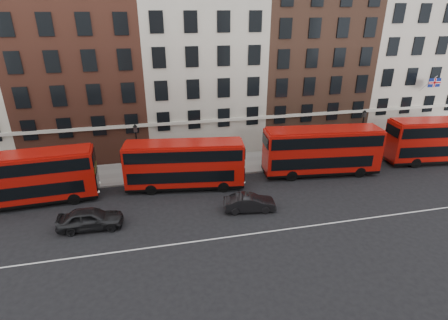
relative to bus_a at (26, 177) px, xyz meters
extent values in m
plane|color=black|center=(16.53, -6.30, -2.44)|extent=(120.00, 120.00, 0.00)
cube|color=gray|center=(16.53, 4.20, -2.36)|extent=(80.00, 5.00, 0.15)
cube|color=gray|center=(16.53, 1.70, -2.36)|extent=(80.00, 0.30, 0.16)
cube|color=white|center=(16.53, -8.30, -2.43)|extent=(70.00, 0.12, 0.01)
cube|color=brown|center=(3.73, 11.70, 8.56)|extent=(12.80, 10.00, 22.00)
cube|color=#AAA596|center=(16.53, 11.70, 7.06)|extent=(12.80, 10.00, 19.00)
cube|color=brown|center=(29.33, 11.70, 8.06)|extent=(12.80, 10.00, 21.00)
cube|color=#B9B0A0|center=(42.13, 11.70, 7.56)|extent=(12.80, 10.00, 20.00)
cube|color=#B81009|center=(0.04, 0.00, -0.06)|extent=(10.86, 3.12, 4.04)
cube|color=black|center=(0.04, 0.00, -1.95)|extent=(10.86, 3.16, 0.25)
cube|color=black|center=(-0.27, -0.01, -0.75)|extent=(9.64, 3.13, 1.07)
cube|color=black|center=(0.04, 0.00, 1.20)|extent=(10.46, 3.18, 1.02)
cube|color=#B81009|center=(0.04, 0.00, 2.01)|extent=(10.54, 2.90, 0.18)
cube|color=black|center=(5.44, 0.29, -0.85)|extent=(0.20, 2.25, 1.33)
cube|color=black|center=(5.44, 0.29, 0.24)|extent=(0.18, 1.95, 0.43)
cylinder|color=black|center=(3.57, -0.96, -1.92)|extent=(1.04, 0.34, 1.02)
cylinder|color=black|center=(3.45, 1.33, -1.92)|extent=(1.04, 0.34, 1.02)
cube|color=#B81009|center=(13.04, 0.00, -0.11)|extent=(10.76, 3.93, 3.95)
cube|color=black|center=(13.04, 0.00, -1.97)|extent=(10.76, 3.97, 0.24)
cube|color=black|center=(12.75, 0.04, -0.78)|extent=(9.58, 3.84, 1.05)
cube|color=black|center=(13.04, 0.00, 1.12)|extent=(10.37, 3.95, 1.00)
cube|color=#B81009|center=(13.04, 0.00, 1.92)|extent=(10.43, 3.69, 0.18)
cube|color=black|center=(18.29, -0.73, -0.88)|extent=(0.38, 2.19, 1.30)
cube|color=black|center=(18.29, -0.73, 0.19)|extent=(0.34, 1.90, 0.42)
cylinder|color=black|center=(16.26, -1.58, -1.94)|extent=(1.03, 0.42, 1.00)
cylinder|color=black|center=(16.57, 0.64, -1.94)|extent=(1.03, 0.42, 1.00)
cylinder|color=black|center=(9.91, -0.69, -1.94)|extent=(1.03, 0.42, 1.00)
cylinder|color=black|center=(10.22, 1.53, -1.94)|extent=(1.03, 0.42, 1.00)
cube|color=#B81009|center=(26.42, 0.00, 0.05)|extent=(11.43, 3.85, 4.22)
cube|color=black|center=(26.42, 0.00, -1.93)|extent=(11.43, 3.90, 0.26)
cube|color=black|center=(26.10, 0.04, -0.67)|extent=(10.16, 3.80, 1.12)
cube|color=black|center=(26.42, 0.00, 1.35)|extent=(11.01, 3.89, 1.07)
cube|color=#B81009|center=(26.42, 0.00, 2.21)|extent=(11.09, 3.61, 0.19)
cube|color=black|center=(32.04, -0.60, -0.78)|extent=(0.34, 2.34, 1.39)
cube|color=black|center=(32.04, -0.60, 0.36)|extent=(0.30, 2.03, 0.45)
cylinder|color=black|center=(29.90, -1.58, -1.90)|extent=(1.09, 0.41, 1.07)
cylinder|color=black|center=(30.16, 0.80, -1.90)|extent=(1.09, 0.41, 1.07)
cylinder|color=black|center=(23.11, -0.84, -1.90)|extent=(1.09, 0.41, 1.07)
cylinder|color=black|center=(23.37, 1.53, -1.90)|extent=(1.09, 0.41, 1.07)
cube|color=#B81009|center=(40.11, 0.00, 0.06)|extent=(11.49, 3.92, 4.24)
cube|color=black|center=(40.11, 0.00, -1.93)|extent=(11.50, 3.96, 0.26)
cube|color=black|center=(39.79, 0.04, -0.67)|extent=(10.22, 3.86, 1.13)
cube|color=black|center=(40.11, 0.00, 1.37)|extent=(11.08, 3.95, 1.07)
cube|color=#B81009|center=(40.11, 0.00, 2.23)|extent=(11.15, 3.67, 0.19)
cylinder|color=black|center=(36.77, -0.83, -1.90)|extent=(1.10, 0.42, 1.07)
cylinder|color=black|center=(37.04, 1.55, -1.90)|extent=(1.10, 0.42, 1.07)
imported|color=#242527|center=(5.35, -4.90, -1.63)|extent=(4.81, 2.09, 1.61)
imported|color=black|center=(17.66, -5.10, -1.74)|extent=(4.36, 2.00, 1.39)
cylinder|color=black|center=(8.96, 2.98, 0.01)|extent=(0.14, 0.14, 4.60)
cylinder|color=black|center=(8.96, 2.98, -1.99)|extent=(0.32, 0.32, 0.60)
cube|color=#262626|center=(8.96, 2.98, 2.56)|extent=(0.32, 0.32, 0.55)
cone|color=black|center=(8.96, 2.98, 2.91)|extent=(0.44, 0.44, 0.25)
cylinder|color=black|center=(32.40, 2.75, 0.01)|extent=(0.14, 0.14, 4.60)
cylinder|color=black|center=(32.40, 2.75, -1.99)|extent=(0.32, 0.32, 0.60)
cube|color=#262626|center=(32.40, 2.75, 2.56)|extent=(0.32, 0.32, 0.55)
cone|color=black|center=(32.40, 2.75, 2.91)|extent=(0.44, 0.44, 0.25)
cylinder|color=black|center=(37.65, 1.98, -0.99)|extent=(0.12, 0.12, 2.60)
cube|color=black|center=(37.65, 1.83, 0.61)|extent=(0.25, 0.30, 0.75)
sphere|color=red|center=(37.65, 1.66, 0.83)|extent=(0.14, 0.14, 0.14)
sphere|color=#0C9919|center=(37.65, 1.66, 0.39)|extent=(0.14, 0.14, 0.14)
camera|label=1|loc=(10.25, -28.65, 12.73)|focal=28.00mm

